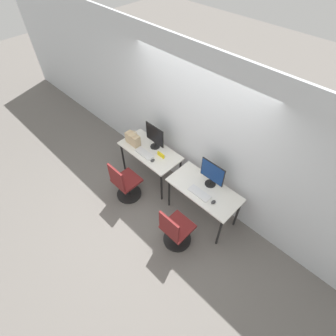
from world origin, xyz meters
The scene contains 14 objects.
ground_plane centered at (0.00, 0.00, 0.00)m, with size 20.00×20.00×0.00m, color slate.
wall_back centered at (0.00, 0.73, 1.40)m, with size 12.00×0.05×2.80m.
desk_left centered at (-0.66, 0.30, 0.67)m, with size 1.23×0.61×0.76m.
monitor_left centered at (-0.66, 0.45, 1.02)m, with size 0.45×0.18×0.49m.
keyboard_left centered at (-0.66, 0.17, 0.77)m, with size 0.38×0.15×0.02m.
mouse_left centered at (-0.42, 0.15, 0.78)m, with size 0.06×0.09×0.03m.
office_chair_left centered at (-0.64, -0.38, 0.37)m, with size 0.48×0.48×0.89m.
desk_right centered at (0.66, 0.30, 0.67)m, with size 1.23×0.61×0.76m.
monitor_right centered at (0.66, 0.46, 1.02)m, with size 0.45×0.18×0.49m.
keyboard_right centered at (0.66, 0.17, 0.77)m, with size 0.38×0.15×0.02m.
mouse_right centered at (0.94, 0.19, 0.78)m, with size 0.06×0.09×0.03m.
office_chair_right centered at (0.70, -0.42, 0.37)m, with size 0.48×0.48×0.89m.
handbag centered at (-1.03, 0.21, 0.87)m, with size 0.30×0.18×0.25m.
placard_left centered at (-0.39, 0.34, 0.80)m, with size 0.16×0.03×0.08m.
Camera 1 is at (2.10, -2.01, 4.17)m, focal length 28.00 mm.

